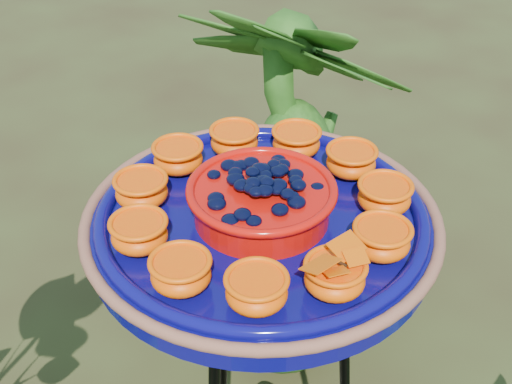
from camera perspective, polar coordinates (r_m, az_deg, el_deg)
feeder_dish at (r=1.03m, az=0.45°, el=-2.06°), size 0.61×0.61×0.12m
shrub_back_right at (r=2.01m, az=3.03°, el=1.25°), size 0.77×0.77×1.07m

